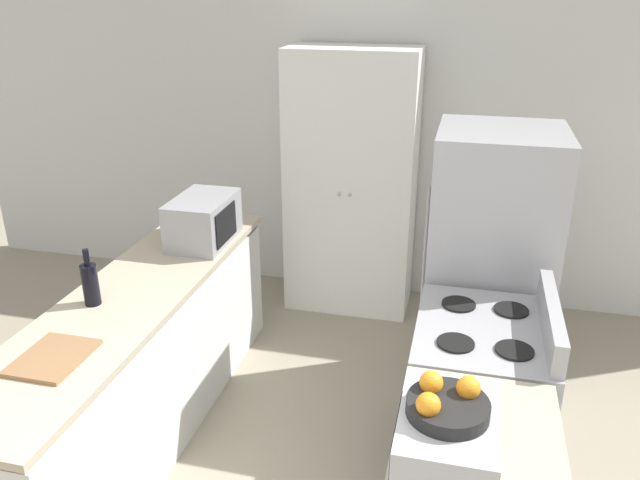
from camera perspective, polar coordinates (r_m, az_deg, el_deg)
wall_back at (r=4.91m, az=4.42°, el=9.58°), size 7.00×0.06×2.60m
counter_left at (r=3.68m, az=-16.07°, el=-10.84°), size 0.60×2.51×0.88m
pantry_cabinet at (r=4.71m, az=2.89°, el=5.17°), size 0.94×0.54×1.98m
stove at (r=3.32m, az=14.07°, el=-14.17°), size 0.66×0.79×1.04m
refrigerator at (r=3.81m, az=15.16°, el=-2.56°), size 0.72×0.71×1.66m
microwave at (r=3.93m, az=-10.61°, el=1.79°), size 0.33×0.50×0.29m
wine_bottle at (r=3.34m, az=-20.26°, el=-3.74°), size 0.08×0.08×0.30m
toaster_oven at (r=2.16m, az=11.38°, el=-17.98°), size 0.32×0.45×0.25m
fruit_bowl at (r=2.06m, az=11.47°, el=-14.40°), size 0.26×0.26×0.11m
cutting_board at (r=2.98m, az=-23.24°, el=-9.85°), size 0.27×0.34×0.02m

